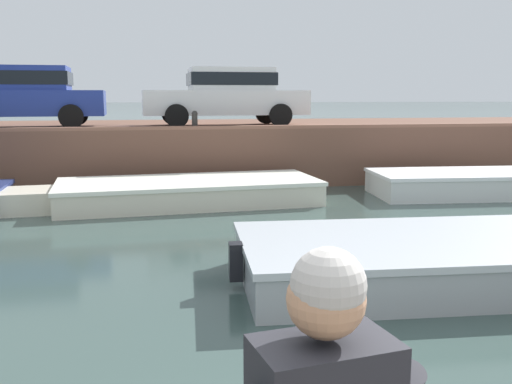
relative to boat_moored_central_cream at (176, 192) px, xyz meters
name	(u,v)px	position (x,y,z in m)	size (l,w,h in m)	color
ground_plane	(237,258)	(0.66, -4.26, -0.26)	(400.00, 400.00, 0.00)	#384C47
far_quay_wall	(191,149)	(0.66, 4.73, 0.48)	(60.00, 6.00, 1.48)	brown
far_wall_coping	(199,128)	(0.66, 1.85, 1.26)	(60.00, 0.24, 0.08)	brown
boat_moored_central_cream	(176,192)	(0.00, 0.00, 0.00)	(6.63, 2.60, 0.52)	silver
boat_moored_east_white	(496,183)	(7.38, -0.16, 0.02)	(6.34, 2.36, 0.56)	white
motorboat_passing	(499,257)	(3.78, -5.77, 0.02)	(7.27, 2.74, 1.04)	#93999E
car_left_inner_blue	(23,94)	(-3.67, 3.48, 2.07)	(4.22, 2.00, 1.54)	#233893
car_centre_white	(227,94)	(1.56, 3.48, 2.07)	(4.41, 1.98, 1.54)	white
mooring_bollard_mid	(195,119)	(0.57, 1.98, 1.46)	(0.15, 0.15, 0.45)	#2D2B28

